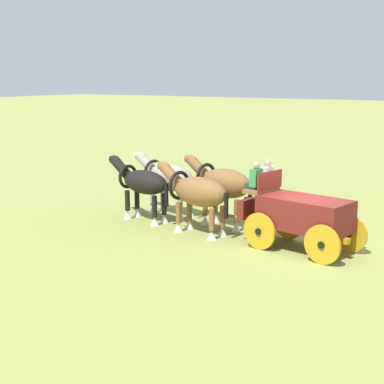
{
  "coord_description": "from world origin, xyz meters",
  "views": [
    {
      "loc": [
        -6.24,
        16.03,
        5.09
      ],
      "look_at": [
        4.34,
        -0.69,
        1.2
      ],
      "focal_mm": 55.54,
      "sensor_mm": 36.0,
      "label": 1
    }
  ],
  "objects_px": {
    "draft_horse_lead_near": "(142,183)",
    "draft_horse_lead_off": "(168,179)",
    "draft_horse_rear_near": "(197,193)",
    "draft_horse_rear_off": "(223,185)",
    "show_wagon": "(299,213)"
  },
  "relations": [
    {
      "from": "draft_horse_rear_off",
      "to": "draft_horse_lead_near",
      "type": "bearing_deg",
      "value": 16.11
    },
    {
      "from": "draft_horse_rear_near",
      "to": "draft_horse_rear_off",
      "type": "bearing_deg",
      "value": -100.52
    },
    {
      "from": "show_wagon",
      "to": "draft_horse_rear_near",
      "type": "bearing_deg",
      "value": 0.39
    },
    {
      "from": "draft_horse_rear_off",
      "to": "draft_horse_lead_near",
      "type": "distance_m",
      "value": 2.93
    },
    {
      "from": "show_wagon",
      "to": "draft_horse_rear_off",
      "type": "relative_size",
      "value": 1.86
    },
    {
      "from": "draft_horse_rear_near",
      "to": "draft_horse_lead_off",
      "type": "distance_m",
      "value": 2.91
    },
    {
      "from": "draft_horse_rear_near",
      "to": "draft_horse_lead_near",
      "type": "relative_size",
      "value": 1.02
    },
    {
      "from": "draft_horse_rear_near",
      "to": "draft_horse_lead_near",
      "type": "distance_m",
      "value": 2.62
    },
    {
      "from": "draft_horse_rear_near",
      "to": "draft_horse_lead_off",
      "type": "bearing_deg",
      "value": -36.8
    },
    {
      "from": "show_wagon",
      "to": "draft_horse_rear_near",
      "type": "distance_m",
      "value": 3.54
    },
    {
      "from": "show_wagon",
      "to": "draft_horse_rear_near",
      "type": "relative_size",
      "value": 1.8
    },
    {
      "from": "draft_horse_lead_off",
      "to": "draft_horse_rear_off",
      "type": "bearing_deg",
      "value": 169.78
    },
    {
      "from": "show_wagon",
      "to": "draft_horse_lead_off",
      "type": "relative_size",
      "value": 1.81
    },
    {
      "from": "draft_horse_rear_near",
      "to": "draft_horse_lead_off",
      "type": "xyz_separation_m",
      "value": [
        2.33,
        -1.74,
        -0.01
      ]
    },
    {
      "from": "draft_horse_lead_near",
      "to": "draft_horse_lead_off",
      "type": "xyz_separation_m",
      "value": [
        -0.25,
        -1.28,
        0.01
      ]
    }
  ]
}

